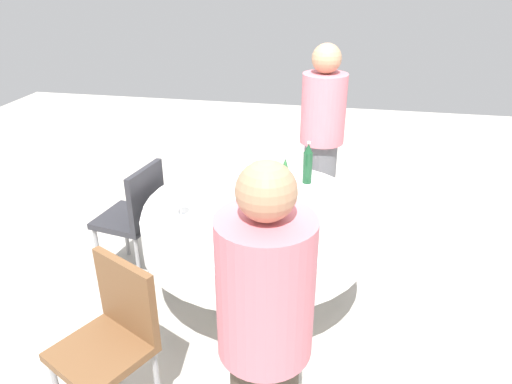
# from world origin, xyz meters

# --- Properties ---
(ground_plane) EXTENTS (10.00, 10.00, 0.00)m
(ground_plane) POSITION_xyz_m (0.00, 0.00, 0.00)
(ground_plane) COLOR #B7B2A8
(dining_table) EXTENTS (1.44, 1.44, 0.74)m
(dining_table) POSITION_xyz_m (0.00, 0.00, 0.59)
(dining_table) COLOR white
(dining_table) RESTS_ON ground_plane
(bottle_green_right) EXTENTS (0.06, 0.06, 0.33)m
(bottle_green_right) POSITION_xyz_m (0.04, -0.17, 0.89)
(bottle_green_right) COLOR #2D6B38
(bottle_green_right) RESTS_ON dining_table
(bottle_dark_green_outer) EXTENTS (0.06, 0.06, 0.30)m
(bottle_dark_green_outer) POSITION_xyz_m (0.41, -0.28, 0.88)
(bottle_dark_green_outer) COLOR #194728
(bottle_dark_green_outer) RESTS_ON dining_table
(bottle_dark_green_near) EXTENTS (0.06, 0.06, 0.31)m
(bottle_dark_green_near) POSITION_xyz_m (-0.39, -0.20, 0.89)
(bottle_dark_green_near) COLOR #194728
(bottle_dark_green_near) RESTS_ON dining_table
(bottle_dark_green_west) EXTENTS (0.06, 0.06, 0.25)m
(bottle_dark_green_west) POSITION_xyz_m (0.09, -0.04, 0.86)
(bottle_dark_green_west) COLOR #194728
(bottle_dark_green_west) RESTS_ON dining_table
(wine_glass_west) EXTENTS (0.07, 0.07, 0.14)m
(wine_glass_west) POSITION_xyz_m (-0.21, 0.42, 0.84)
(wine_glass_west) COLOR white
(wine_glass_west) RESTS_ON dining_table
(wine_glass_far) EXTENTS (0.06, 0.06, 0.15)m
(wine_glass_far) POSITION_xyz_m (0.15, 0.04, 0.85)
(wine_glass_far) COLOR white
(wine_glass_far) RESTS_ON dining_table
(plate_mid) EXTENTS (0.21, 0.21, 0.04)m
(plate_mid) POSITION_xyz_m (-0.11, 0.14, 0.75)
(plate_mid) COLOR white
(plate_mid) RESTS_ON dining_table
(plate_east) EXTENTS (0.25, 0.25, 0.02)m
(plate_east) POSITION_xyz_m (0.21, -0.29, 0.75)
(plate_east) COLOR white
(plate_east) RESTS_ON dining_table
(spoon_outer) EXTENTS (0.16, 0.12, 0.00)m
(spoon_outer) POSITION_xyz_m (-0.48, -0.05, 0.74)
(spoon_outer) COLOR silver
(spoon_outer) RESTS_ON dining_table
(folded_napkin) EXTENTS (0.15, 0.15, 0.02)m
(folded_napkin) POSITION_xyz_m (0.38, 0.38, 0.75)
(folded_napkin) COLOR white
(folded_napkin) RESTS_ON dining_table
(person_right) EXTENTS (0.34, 0.34, 1.59)m
(person_right) POSITION_xyz_m (-1.31, -0.29, 0.83)
(person_right) COLOR #4C3F33
(person_right) RESTS_ON ground_plane
(person_outer) EXTENTS (0.34, 0.34, 1.60)m
(person_outer) POSITION_xyz_m (0.96, -0.34, 0.84)
(person_outer) COLOR slate
(person_outer) RESTS_ON ground_plane
(chair_north) EXTENTS (0.46, 0.46, 0.87)m
(chair_north) POSITION_xyz_m (0.16, 0.90, 0.52)
(chair_north) COLOR #2D2D33
(chair_north) RESTS_ON ground_plane
(chair_rear) EXTENTS (0.54, 0.54, 0.87)m
(chair_rear) POSITION_xyz_m (-1.00, 0.51, 0.52)
(chair_rear) COLOR brown
(chair_rear) RESTS_ON ground_plane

